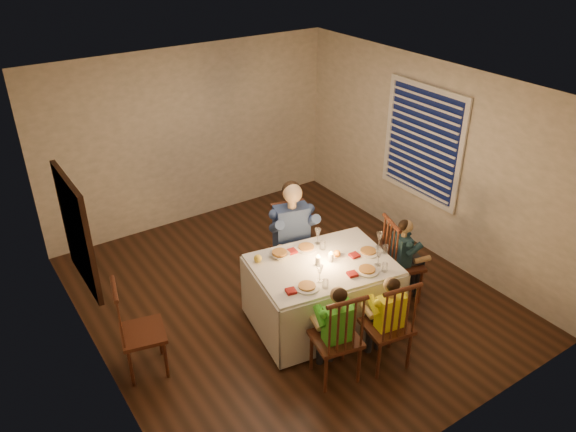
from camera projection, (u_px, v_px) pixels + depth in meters
ground at (287, 296)px, 6.95m from camera, size 5.00×5.00×0.00m
wall_left at (86, 265)px, 5.22m from camera, size 0.02×5.00×2.60m
wall_right at (428, 159)px, 7.42m from camera, size 0.02×5.00×2.60m
wall_back at (191, 137)px, 8.13m from camera, size 4.50×0.02×2.60m
ceiling at (287, 89)px, 5.69m from camera, size 5.00×5.00×0.00m
dining_table at (322, 280)px, 6.25m from camera, size 1.70×1.35×0.77m
chair_adult at (292, 284)px, 7.17m from camera, size 0.55×0.53×1.09m
chair_near_left at (334, 375)px, 5.77m from camera, size 0.53×0.51×1.09m
chair_near_right at (383, 362)px, 5.94m from camera, size 0.52×0.50×1.09m
chair_end at (398, 296)px, 6.94m from camera, size 0.54×0.56×1.09m
chair_extra at (149, 369)px, 5.85m from camera, size 0.52×0.54×1.10m
adult at (292, 284)px, 7.17m from camera, size 0.67×0.63×1.42m
child_green at (334, 375)px, 5.77m from camera, size 0.44×0.42×1.11m
child_yellow at (383, 362)px, 5.94m from camera, size 0.41×0.39×1.08m
child_teal at (398, 296)px, 6.94m from camera, size 0.42×0.44×1.08m
setting_adult at (306, 248)px, 6.39m from camera, size 0.30×0.30×0.02m
setting_green at (307, 287)px, 5.74m from camera, size 0.30×0.30×0.02m
setting_yellow at (367, 270)px, 6.00m from camera, size 0.30×0.30×0.02m
setting_teal at (368, 252)px, 6.32m from camera, size 0.30×0.30×0.02m
candle_left at (318, 261)px, 6.09m from camera, size 0.06×0.06×0.10m
candle_right at (331, 257)px, 6.15m from camera, size 0.06×0.06×0.10m
squash at (258, 258)px, 6.14m from camera, size 0.09×0.09×0.09m
orange_fruit at (337, 254)px, 6.23m from camera, size 0.08×0.08×0.08m
serving_bowl at (279, 255)px, 6.24m from camera, size 0.23×0.23×0.05m
wall_mirror at (77, 232)px, 5.36m from camera, size 0.06×0.95×1.15m
window_blinds at (422, 143)px, 7.37m from camera, size 0.07×1.34×1.54m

